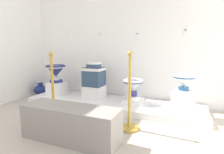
{
  "coord_description": "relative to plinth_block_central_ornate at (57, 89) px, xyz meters",
  "views": [
    {
      "loc": [
        3.18,
        -0.58,
        1.05
      ],
      "look_at": [
        1.96,
        2.35,
        0.54
      ],
      "focal_mm": 28.88,
      "sensor_mm": 36.0,
      "label": 1
    }
  ],
  "objects": [
    {
      "name": "plinth_block_tall_cobalt",
      "position": [
        0.82,
        0.1,
        -0.01
      ],
      "size": [
        0.38,
        0.31,
        0.24
      ],
      "primitive_type": "cube",
      "color": "white",
      "rests_on": "display_platform"
    },
    {
      "name": "stanchion_post_near_left",
      "position": [
        0.53,
        -0.72,
        0.05
      ],
      "size": [
        0.26,
        0.26,
        1.0
      ],
      "color": "gold",
      "rests_on": "ground_plane"
    },
    {
      "name": "antique_toilet_broad_patterned",
      "position": [
        1.59,
        0.07,
        0.16
      ],
      "size": [
        0.36,
        0.36,
        0.36
      ],
      "color": "white",
      "rests_on": "plinth_block_broad_patterned"
    },
    {
      "name": "decorative_vase_companion",
      "position": [
        -0.55,
        0.12,
        -0.1
      ],
      "size": [
        0.28,
        0.28,
        0.33
      ],
      "color": "white",
      "rests_on": "ground_plane"
    },
    {
      "name": "stanchion_post_near_right",
      "position": [
        1.78,
        -0.73,
        0.05
      ],
      "size": [
        0.27,
        0.27,
        1.02
      ],
      "color": "#B48E33",
      "rests_on": "ground_plane"
    },
    {
      "name": "info_placard_fourth",
      "position": [
        2.42,
        0.48,
        1.08
      ],
      "size": [
        0.13,
        0.01,
        0.14
      ],
      "color": "white"
    },
    {
      "name": "ground_plane",
      "position": [
        1.2,
        -1.51,
        -0.25
      ],
      "size": [
        5.91,
        5.59,
        0.02
      ],
      "primitive_type": "cube",
      "color": "#B2A899"
    },
    {
      "name": "plinth_block_leftmost",
      "position": [
        2.41,
        0.02,
        -0.01
      ],
      "size": [
        0.34,
        0.3,
        0.24
      ],
      "primitive_type": "cube",
      "color": "white",
      "rests_on": "display_platform"
    },
    {
      "name": "antique_toilet_tall_cobalt",
      "position": [
        0.82,
        0.1,
        0.34
      ],
      "size": [
        0.36,
        0.33,
        0.45
      ],
      "color": "navy",
      "rests_on": "plinth_block_tall_cobalt"
    },
    {
      "name": "antique_toilet_central_ornate",
      "position": [
        0.0,
        0.0,
        0.36
      ],
      "size": [
        0.39,
        0.39,
        0.35
      ],
      "color": "navy",
      "rests_on": "plinth_block_central_ornate"
    },
    {
      "name": "museum_bench",
      "position": [
        1.24,
        -1.27,
        -0.04
      ],
      "size": [
        1.15,
        0.36,
        0.4
      ],
      "primitive_type": "cube",
      "color": "gray",
      "rests_on": "ground_plane"
    },
    {
      "name": "info_placard_first",
      "position": [
        0.03,
        0.48,
        1.07
      ],
      "size": [
        0.09,
        0.01,
        0.14
      ],
      "color": "white"
    },
    {
      "name": "wall_back",
      "position": [
        1.2,
        0.51,
        1.36
      ],
      "size": [
        4.11,
        0.06,
        3.19
      ],
      "primitive_type": "cube",
      "color": "white",
      "rests_on": "ground_plane"
    },
    {
      "name": "plinth_block_central_ornate",
      "position": [
        0.0,
        0.0,
        0.0
      ],
      "size": [
        0.33,
        0.29,
        0.27
      ],
      "primitive_type": "cube",
      "color": "white",
      "rests_on": "display_platform"
    },
    {
      "name": "plinth_block_broad_patterned",
      "position": [
        1.59,
        0.07,
        -0.1
      ],
      "size": [
        0.34,
        0.29,
        0.06
      ],
      "primitive_type": "cube",
      "color": "white",
      "rests_on": "display_platform"
    },
    {
      "name": "info_placard_second",
      "position": [
        0.8,
        0.48,
        1.07
      ],
      "size": [
        0.1,
        0.01,
        0.12
      ],
      "color": "white"
    },
    {
      "name": "info_placard_third",
      "position": [
        1.58,
        0.48,
        1.05
      ],
      "size": [
        0.14,
        0.01,
        0.13
      ],
      "color": "white"
    },
    {
      "name": "display_platform",
      "position": [
        1.2,
        0.05,
        -0.19
      ],
      "size": [
        3.19,
        0.84,
        0.11
      ],
      "primitive_type": "cube",
      "color": "white",
      "rests_on": "ground_plane"
    },
    {
      "name": "antique_toilet_leftmost",
      "position": [
        2.41,
        0.02,
        0.3
      ],
      "size": [
        0.34,
        0.34,
        0.31
      ],
      "color": "white",
      "rests_on": "plinth_block_leftmost"
    }
  ]
}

